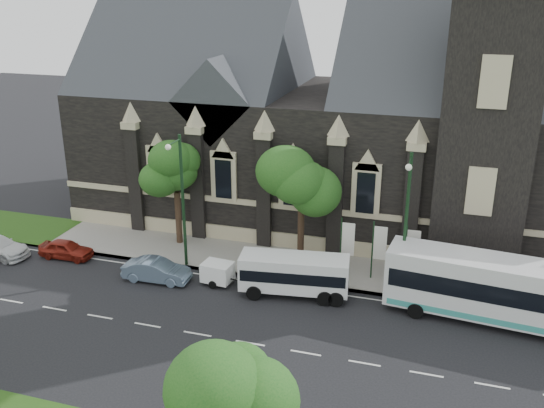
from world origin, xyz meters
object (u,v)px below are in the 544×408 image
at_px(banner_flag_left, 345,242).
at_px(banner_flag_right, 410,250).
at_px(sedan, 157,270).
at_px(car_far_red, 66,249).
at_px(street_lamp_mid, 181,195).
at_px(shuttle_bus, 295,273).
at_px(banner_flag_center, 377,246).
at_px(tree_park_east, 248,391).
at_px(tour_coach, 505,291).
at_px(street_lamp_near, 406,219).
at_px(tree_walk_left, 179,167).
at_px(box_trailer, 218,272).
at_px(tree_walk_right, 306,178).

xyz_separation_m(banner_flag_left, banner_flag_right, (4.00, 0.00, 0.00)).
distance_m(sedan, car_far_red, 7.59).
bearing_deg(street_lamp_mid, banner_flag_left, 10.50).
bearing_deg(car_far_red, street_lamp_mid, -85.41).
height_order(banner_flag_right, shuttle_bus, banner_flag_right).
xyz_separation_m(banner_flag_left, banner_flag_center, (2.00, 0.00, 0.00)).
distance_m(tree_park_east, car_far_red, 24.50).
bearing_deg(banner_flag_center, tree_park_east, -96.57).
bearing_deg(tree_park_east, tour_coach, 58.20).
distance_m(street_lamp_near, sedan, 15.72).
distance_m(tree_walk_left, tour_coach, 22.28).
bearing_deg(box_trailer, banner_flag_right, 21.60).
height_order(street_lamp_near, shuttle_bus, street_lamp_near).
relative_size(tree_walk_left, shuttle_bus, 1.14).
bearing_deg(banner_flag_center, banner_flag_right, 0.00).
relative_size(street_lamp_near, car_far_red, 2.40).
relative_size(street_lamp_near, tour_coach, 0.70).
xyz_separation_m(street_lamp_mid, sedan, (-0.93, -2.18, -4.40)).
xyz_separation_m(banner_flag_center, shuttle_bus, (-4.43, -3.28, -0.93)).
bearing_deg(tree_park_east, street_lamp_mid, 121.79).
relative_size(banner_flag_right, tour_coach, 0.31).
xyz_separation_m(banner_flag_right, sedan, (-15.22, -4.09, -1.67)).
bearing_deg(car_far_red, sedan, -101.14).
height_order(tour_coach, car_far_red, tour_coach).
xyz_separation_m(shuttle_bus, box_trailer, (-4.95, -0.06, -0.66)).
distance_m(banner_flag_left, banner_flag_right, 4.00).
height_order(tree_park_east, street_lamp_near, street_lamp_near).
bearing_deg(sedan, banner_flag_center, -75.36).
bearing_deg(tree_walk_left, tree_walk_right, 0.06).
distance_m(street_lamp_near, banner_flag_right, 3.34).
bearing_deg(tree_walk_left, banner_flag_center, -6.89).
bearing_deg(box_trailer, street_lamp_near, 12.61).
bearing_deg(tree_park_east, shuttle_bus, 98.77).
bearing_deg(banner_flag_center, tree_walk_left, 173.11).
bearing_deg(box_trailer, street_lamp_mid, 158.94).
height_order(sedan, car_far_red, sedan).
height_order(tree_walk_left, banner_flag_right, tree_walk_left).
distance_m(box_trailer, sedan, 3.91).
distance_m(tree_walk_right, sedan, 11.23).
relative_size(banner_flag_center, sedan, 0.93).
distance_m(tree_walk_left, shuttle_bus, 11.67).
bearing_deg(banner_flag_left, box_trailer, -155.65).
distance_m(street_lamp_mid, banner_flag_right, 14.67).
height_order(box_trailer, car_far_red, box_trailer).
xyz_separation_m(street_lamp_mid, box_trailer, (2.90, -1.44, -4.31)).
xyz_separation_m(street_lamp_near, shuttle_bus, (-6.15, -1.37, -3.65)).
bearing_deg(banner_flag_center, tour_coach, -22.50).
bearing_deg(banner_flag_right, tree_park_east, -102.65).
bearing_deg(tree_walk_right, tour_coach, -20.95).
bearing_deg(sedan, car_far_red, 78.31).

